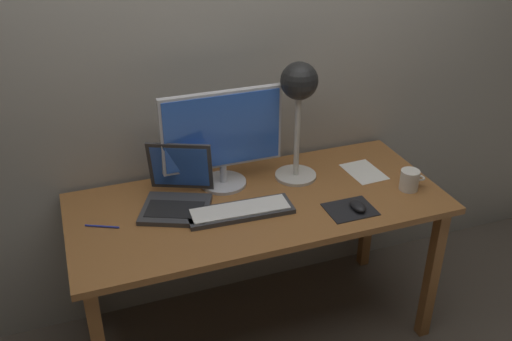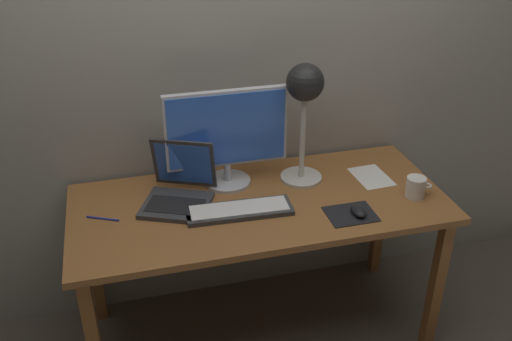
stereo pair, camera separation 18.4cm
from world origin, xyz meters
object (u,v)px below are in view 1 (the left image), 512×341
at_px(mouse, 358,206).
at_px(pen, 102,226).
at_px(laptop, 178,189).
at_px(desk_lamp, 299,94).
at_px(monitor, 222,135).
at_px(coffee_mug, 410,180).
at_px(keyboard_main, 240,211).

distance_m(mouse, pen, 1.04).
height_order(laptop, desk_lamp, desk_lamp).
xyz_separation_m(monitor, pen, (-0.55, -0.16, -0.24)).
bearing_deg(mouse, coffee_mug, 14.04).
xyz_separation_m(laptop, pen, (-0.33, -0.08, -0.07)).
distance_m(mouse, coffee_mug, 0.31).
xyz_separation_m(desk_lamp, pen, (-0.89, -0.11, -0.40)).
distance_m(keyboard_main, desk_lamp, 0.56).
relative_size(monitor, keyboard_main, 1.20).
distance_m(laptop, pen, 0.34).
distance_m(coffee_mug, pen, 1.32).
xyz_separation_m(mouse, coffee_mug, (0.30, 0.07, 0.03)).
bearing_deg(laptop, mouse, -24.10).
relative_size(laptop, mouse, 3.89).
height_order(monitor, coffee_mug, monitor).
height_order(monitor, desk_lamp, desk_lamp).
height_order(keyboard_main, mouse, mouse).
distance_m(keyboard_main, laptop, 0.28).
bearing_deg(keyboard_main, desk_lamp, 31.19).
xyz_separation_m(coffee_mug, pen, (-1.31, 0.16, -0.04)).
distance_m(monitor, mouse, 0.65).
bearing_deg(desk_lamp, pen, -172.75).
relative_size(monitor, pen, 3.82).
relative_size(keyboard_main, desk_lamp, 0.82).
relative_size(monitor, laptop, 1.43).
bearing_deg(pen, mouse, -12.87).
bearing_deg(pen, monitor, 16.20).
height_order(monitor, mouse, monitor).
bearing_deg(monitor, keyboard_main, -91.45).
height_order(coffee_mug, pen, coffee_mug).
bearing_deg(monitor, desk_lamp, -8.31).
bearing_deg(coffee_mug, laptop, 166.63).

